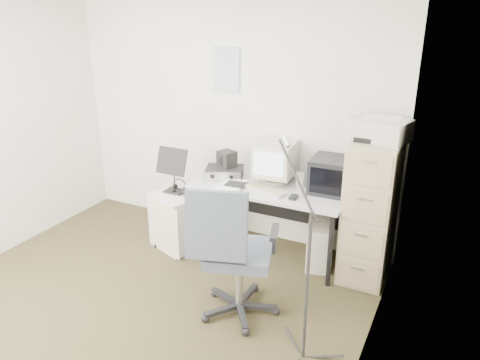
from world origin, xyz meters
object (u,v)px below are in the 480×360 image
at_px(desk, 270,220).
at_px(side_cart, 176,221).
at_px(office_chair, 239,251).
at_px(filing_cabinet, 370,211).

distance_m(desk, side_cart, 0.97).
bearing_deg(desk, office_chair, -81.02).
distance_m(filing_cabinet, desk, 0.99).
distance_m(office_chair, side_cart, 1.31).
relative_size(desk, side_cart, 2.63).
bearing_deg(office_chair, desk, 81.41).
xyz_separation_m(office_chair, side_cart, (-1.07, 0.70, -0.28)).
height_order(desk, office_chair, office_chair).
relative_size(desk, office_chair, 1.33).
bearing_deg(office_chair, side_cart, 129.20).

